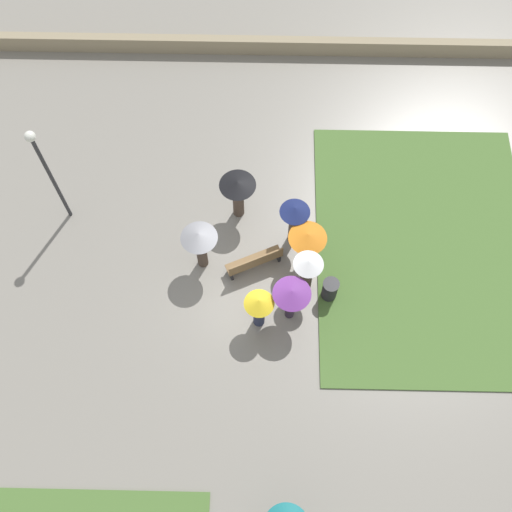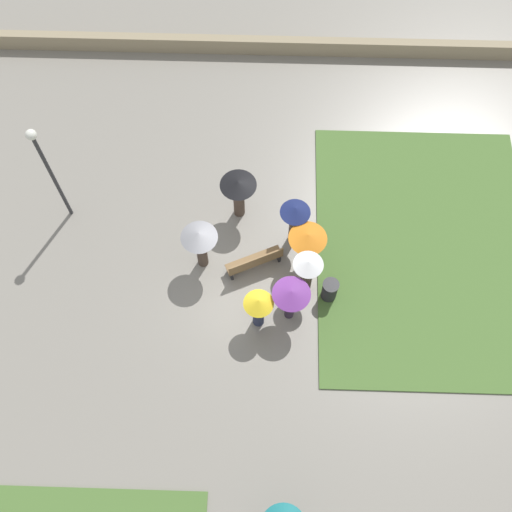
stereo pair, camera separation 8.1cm
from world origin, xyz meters
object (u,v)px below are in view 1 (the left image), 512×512
at_px(lamp_post, 46,166).
at_px(crowd_person_white, 307,272).
at_px(crowd_person_yellow, 259,307).
at_px(trash_bin, 330,290).
at_px(crowd_person_purple, 291,297).
at_px(crowd_person_black, 238,191).
at_px(park_bench, 255,262).
at_px(crowd_person_orange, 307,241).
at_px(crowd_person_navy, 294,216).
at_px(crowd_person_grey, 200,241).

distance_m(lamp_post, crowd_person_white, 8.39).
xyz_separation_m(lamp_post, crowd_person_yellow, (-6.41, 3.70, -1.68)).
height_order(trash_bin, crowd_person_purple, crowd_person_purple).
bearing_deg(crowd_person_black, park_bench, 106.14).
bearing_deg(crowd_person_yellow, lamp_post, 152.84).
bearing_deg(crowd_person_white, lamp_post, 84.56).
distance_m(crowd_person_yellow, crowd_person_orange, 2.54).
height_order(crowd_person_navy, crowd_person_purple, crowd_person_navy).
bearing_deg(crowd_person_purple, crowd_person_black, 79.00).
distance_m(lamp_post, trash_bin, 9.35).
height_order(park_bench, crowd_person_grey, crowd_person_grey).
bearing_deg(crowd_person_purple, crowd_person_orange, 39.22).
height_order(crowd_person_purple, crowd_person_white, crowd_person_white).
distance_m(trash_bin, crowd_person_navy, 2.53).
relative_size(lamp_post, crowd_person_orange, 2.38).
xyz_separation_m(crowd_person_grey, crowd_person_navy, (-2.88, -0.96, -0.06)).
xyz_separation_m(lamp_post, crowd_person_purple, (-7.35, 3.44, -1.46)).
xyz_separation_m(crowd_person_navy, crowd_person_orange, (-0.38, 0.85, 0.01)).
height_order(crowd_person_grey, crowd_person_yellow, crowd_person_grey).
distance_m(crowd_person_yellow, crowd_person_black, 3.96).
xyz_separation_m(crowd_person_grey, crowd_person_white, (-3.26, 0.82, -0.26)).
xyz_separation_m(crowd_person_navy, crowd_person_white, (-0.38, 1.78, -0.20)).
bearing_deg(crowd_person_navy, crowd_person_black, 149.35).
xyz_separation_m(lamp_post, crowd_person_orange, (-7.83, 1.61, -1.43)).
bearing_deg(lamp_post, crowd_person_purple, 154.94).
distance_m(crowd_person_orange, crowd_person_white, 0.95).
distance_m(park_bench, trash_bin, 2.52).
xyz_separation_m(crowd_person_navy, crowd_person_black, (1.79, -0.94, -0.10)).
bearing_deg(trash_bin, crowd_person_white, -18.24).
height_order(crowd_person_yellow, crowd_person_navy, crowd_person_navy).
relative_size(park_bench, crowd_person_orange, 0.98).
height_order(crowd_person_yellow, crowd_person_purple, crowd_person_purple).
bearing_deg(crowd_person_purple, park_bench, 89.21).
height_order(park_bench, crowd_person_purple, crowd_person_purple).
bearing_deg(park_bench, lamp_post, -41.01).
relative_size(crowd_person_black, crowd_person_purple, 1.03).
height_order(crowd_person_black, crowd_person_white, crowd_person_white).
bearing_deg(crowd_person_yellow, crowd_person_grey, 135.67).
xyz_separation_m(crowd_person_black, crowd_person_white, (-2.17, 2.72, -0.10)).
xyz_separation_m(lamp_post, crowd_person_navy, (-7.45, 0.75, -1.44)).
bearing_deg(crowd_person_purple, crowd_person_yellow, 159.36).
distance_m(crowd_person_grey, crowd_person_purple, 3.27).
bearing_deg(lamp_post, crowd_person_orange, 168.41).
height_order(crowd_person_navy, crowd_person_orange, crowd_person_navy).
relative_size(lamp_post, crowd_person_white, 2.28).
height_order(lamp_post, crowd_person_orange, lamp_post).
distance_m(crowd_person_black, crowd_person_white, 3.48).
xyz_separation_m(crowd_person_grey, crowd_person_purple, (-2.78, 1.72, -0.08)).
distance_m(crowd_person_yellow, crowd_person_navy, 3.13).
bearing_deg(trash_bin, crowd_person_grey, -14.89).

